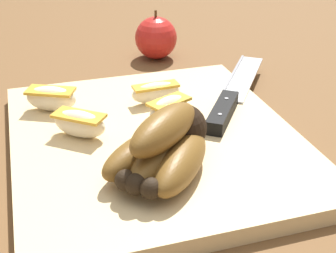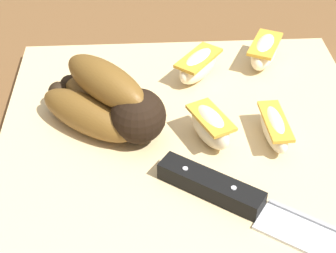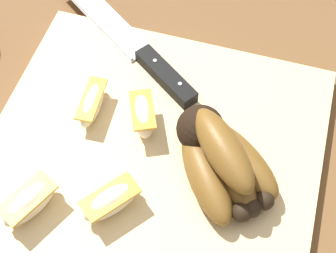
{
  "view_description": "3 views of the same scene",
  "coord_description": "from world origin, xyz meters",
  "px_view_note": "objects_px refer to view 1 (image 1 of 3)",
  "views": [
    {
      "loc": [
        0.49,
        -0.14,
        0.31
      ],
      "look_at": [
        0.02,
        0.0,
        0.04
      ],
      "focal_mm": 52.1,
      "sensor_mm": 36.0,
      "label": 1
    },
    {
      "loc": [
        0.03,
        0.4,
        0.37
      ],
      "look_at": [
        0.01,
        0.01,
        0.03
      ],
      "focal_mm": 54.78,
      "sensor_mm": 36.0,
      "label": 2
    },
    {
      "loc": [
        0.09,
        -0.28,
        0.53
      ],
      "look_at": [
        0.01,
        0.0,
        0.05
      ],
      "focal_mm": 53.22,
      "sensor_mm": 36.0,
      "label": 3
    }
  ],
  "objects_px": {
    "apple_wedge_far": "(80,123)",
    "whole_apple": "(156,38)",
    "apple_wedge_middle": "(51,98)",
    "apple_wedge_near": "(156,92)",
    "apple_wedge_extra": "(169,109)",
    "banana_bunch": "(165,147)",
    "chefs_knife": "(230,99)"
  },
  "relations": [
    {
      "from": "chefs_knife",
      "to": "apple_wedge_extra",
      "type": "xyz_separation_m",
      "value": [
        0.03,
        -0.1,
        0.01
      ]
    },
    {
      "from": "chefs_knife",
      "to": "apple_wedge_far",
      "type": "distance_m",
      "value": 0.21
    },
    {
      "from": "apple_wedge_extra",
      "to": "whole_apple",
      "type": "relative_size",
      "value": 0.74
    },
    {
      "from": "apple_wedge_middle",
      "to": "apple_wedge_far",
      "type": "distance_m",
      "value": 0.09
    },
    {
      "from": "apple_wedge_middle",
      "to": "apple_wedge_extra",
      "type": "height_order",
      "value": "apple_wedge_extra"
    },
    {
      "from": "apple_wedge_near",
      "to": "apple_wedge_extra",
      "type": "bearing_deg",
      "value": -1.2
    },
    {
      "from": "chefs_knife",
      "to": "apple_wedge_far",
      "type": "bearing_deg",
      "value": -81.11
    },
    {
      "from": "apple_wedge_middle",
      "to": "whole_apple",
      "type": "xyz_separation_m",
      "value": [
        -0.2,
        0.2,
        -0.0
      ]
    },
    {
      "from": "apple_wedge_extra",
      "to": "banana_bunch",
      "type": "bearing_deg",
      "value": -19.25
    },
    {
      "from": "apple_wedge_far",
      "to": "whole_apple",
      "type": "distance_m",
      "value": 0.34
    },
    {
      "from": "apple_wedge_middle",
      "to": "apple_wedge_near",
      "type": "bearing_deg",
      "value": 82.83
    },
    {
      "from": "apple_wedge_middle",
      "to": "apple_wedge_extra",
      "type": "distance_m",
      "value": 0.16
    },
    {
      "from": "chefs_knife",
      "to": "apple_wedge_middle",
      "type": "height_order",
      "value": "apple_wedge_middle"
    },
    {
      "from": "chefs_knife",
      "to": "apple_wedge_extra",
      "type": "height_order",
      "value": "apple_wedge_extra"
    },
    {
      "from": "apple_wedge_near",
      "to": "whole_apple",
      "type": "height_order",
      "value": "whole_apple"
    },
    {
      "from": "banana_bunch",
      "to": "apple_wedge_far",
      "type": "xyz_separation_m",
      "value": [
        -0.1,
        -0.08,
        -0.01
      ]
    },
    {
      "from": "apple_wedge_near",
      "to": "banana_bunch",
      "type": "bearing_deg",
      "value": -12.46
    },
    {
      "from": "apple_wedge_near",
      "to": "whole_apple",
      "type": "xyz_separation_m",
      "value": [
        -0.22,
        0.06,
        0.0
      ]
    },
    {
      "from": "chefs_knife",
      "to": "apple_wedge_near",
      "type": "relative_size",
      "value": 3.55
    },
    {
      "from": "apple_wedge_extra",
      "to": "whole_apple",
      "type": "distance_m",
      "value": 0.29
    },
    {
      "from": "apple_wedge_far",
      "to": "whole_apple",
      "type": "xyz_separation_m",
      "value": [
        -0.29,
        0.18,
        -0.0
      ]
    },
    {
      "from": "apple_wedge_near",
      "to": "chefs_knife",
      "type": "bearing_deg",
      "value": 71.49
    },
    {
      "from": "banana_bunch",
      "to": "apple_wedge_middle",
      "type": "xyz_separation_m",
      "value": [
        -0.18,
        -0.1,
        -0.01
      ]
    },
    {
      "from": "banana_bunch",
      "to": "apple_wedge_extra",
      "type": "xyz_separation_m",
      "value": [
        -0.1,
        0.04,
        -0.01
      ]
    },
    {
      "from": "apple_wedge_near",
      "to": "apple_wedge_middle",
      "type": "height_order",
      "value": "apple_wedge_middle"
    },
    {
      "from": "apple_wedge_near",
      "to": "apple_wedge_middle",
      "type": "bearing_deg",
      "value": -97.17
    },
    {
      "from": "apple_wedge_far",
      "to": "apple_wedge_middle",
      "type": "bearing_deg",
      "value": -162.64
    },
    {
      "from": "apple_wedge_extra",
      "to": "apple_wedge_middle",
      "type": "bearing_deg",
      "value": -120.74
    },
    {
      "from": "chefs_knife",
      "to": "apple_wedge_extra",
      "type": "bearing_deg",
      "value": -71.71
    },
    {
      "from": "apple_wedge_far",
      "to": "apple_wedge_extra",
      "type": "height_order",
      "value": "apple_wedge_extra"
    },
    {
      "from": "whole_apple",
      "to": "banana_bunch",
      "type": "bearing_deg",
      "value": -14.46
    },
    {
      "from": "banana_bunch",
      "to": "apple_wedge_middle",
      "type": "bearing_deg",
      "value": -150.64
    }
  ]
}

